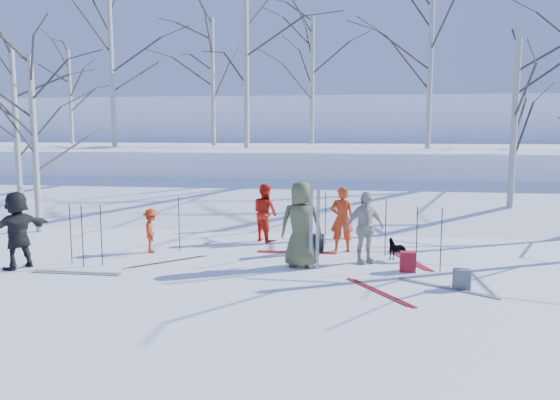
% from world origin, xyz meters
% --- Properties ---
extents(ground, '(120.00, 120.00, 0.00)m').
position_xyz_m(ground, '(0.00, 0.00, 0.00)').
color(ground, white).
rests_on(ground, ground).
extents(snow_ramp, '(70.00, 9.49, 4.12)m').
position_xyz_m(snow_ramp, '(0.00, 7.00, 0.15)').
color(snow_ramp, white).
rests_on(snow_ramp, ground).
extents(snow_plateau, '(70.00, 18.00, 2.20)m').
position_xyz_m(snow_plateau, '(0.00, 17.00, 1.00)').
color(snow_plateau, white).
rests_on(snow_plateau, ground).
extents(far_hill, '(90.00, 30.00, 6.00)m').
position_xyz_m(far_hill, '(0.00, 38.00, 2.00)').
color(far_hill, white).
rests_on(far_hill, ground).
extents(skier_olive_center, '(0.92, 0.62, 1.85)m').
position_xyz_m(skier_olive_center, '(0.61, 0.43, 0.93)').
color(skier_olive_center, '#494E2F').
rests_on(skier_olive_center, ground).
extents(skier_red_north, '(0.58, 0.38, 1.57)m').
position_xyz_m(skier_red_north, '(1.43, 2.10, 0.79)').
color(skier_red_north, red).
rests_on(skier_red_north, ground).
extents(skier_redor_behind, '(0.93, 0.92, 1.52)m').
position_xyz_m(skier_redor_behind, '(-0.62, 3.00, 0.76)').
color(skier_redor_behind, red).
rests_on(skier_redor_behind, ground).
extents(skier_red_seated, '(0.61, 0.78, 1.06)m').
position_xyz_m(skier_red_seated, '(-3.08, 1.29, 0.53)').
color(skier_red_seated, red).
rests_on(skier_red_seated, ground).
extents(skier_cream_east, '(1.00, 0.80, 1.59)m').
position_xyz_m(skier_cream_east, '(1.96, 0.98, 0.80)').
color(skier_cream_east, beige).
rests_on(skier_cream_east, ground).
extents(skier_grey_west, '(1.14, 1.58, 1.65)m').
position_xyz_m(skier_grey_west, '(-5.32, -0.56, 0.83)').
color(skier_grey_west, black).
rests_on(skier_grey_west, ground).
extents(dog, '(0.62, 0.57, 0.49)m').
position_xyz_m(dog, '(2.72, 1.31, 0.25)').
color(dog, black).
rests_on(dog, ground).
extents(upright_ski_left, '(0.09, 0.16, 1.90)m').
position_xyz_m(upright_ski_left, '(0.84, 0.22, 0.95)').
color(upright_ski_left, silver).
rests_on(upright_ski_left, ground).
extents(upright_ski_right, '(0.11, 0.23, 1.89)m').
position_xyz_m(upright_ski_right, '(0.99, 0.21, 0.95)').
color(upright_ski_right, silver).
rests_on(upright_ski_right, ground).
extents(ski_pair_a, '(1.92, 2.08, 0.02)m').
position_xyz_m(ski_pair_a, '(3.48, -0.79, 0.01)').
color(ski_pair_a, silver).
rests_on(ski_pair_a, ground).
extents(ski_pair_b, '(1.95, 2.08, 0.02)m').
position_xyz_m(ski_pair_b, '(2.22, -1.21, 0.01)').
color(ski_pair_b, '#A8181D').
rests_on(ski_pair_b, ground).
extents(ski_pair_c, '(2.10, 2.10, 0.02)m').
position_xyz_m(ski_pair_c, '(-2.37, 0.38, 0.01)').
color(ski_pair_c, silver).
rests_on(ski_pair_c, ground).
extents(ski_pair_d, '(0.22, 1.90, 0.02)m').
position_xyz_m(ski_pair_d, '(-3.89, -0.78, 0.01)').
color(ski_pair_d, silver).
rests_on(ski_pair_d, ground).
extents(ski_pair_e, '(0.38, 1.92, 0.02)m').
position_xyz_m(ski_pair_e, '(0.37, 1.75, 0.01)').
color(ski_pair_e, '#A8181D').
rests_on(ski_pair_e, ground).
extents(ski_pair_f, '(1.49, 2.04, 0.02)m').
position_xyz_m(ski_pair_f, '(2.98, 1.31, 0.01)').
color(ski_pair_f, '#A8181D').
rests_on(ski_pair_f, ground).
extents(ski_pole_a, '(0.02, 0.02, 1.34)m').
position_xyz_m(ski_pole_a, '(-4.02, -0.25, 0.67)').
color(ski_pole_a, black).
rests_on(ski_pole_a, ground).
extents(ski_pole_b, '(0.02, 0.02, 1.34)m').
position_xyz_m(ski_pole_b, '(-2.46, 1.49, 0.67)').
color(ski_pole_b, black).
rests_on(ski_pole_b, ground).
extents(ski_pole_c, '(0.02, 0.02, 1.34)m').
position_xyz_m(ski_pole_c, '(3.04, 0.59, 0.67)').
color(ski_pole_c, black).
rests_on(ski_pole_c, ground).
extents(ski_pole_d, '(0.02, 0.02, 1.34)m').
position_xyz_m(ski_pole_d, '(3.52, 0.44, 0.67)').
color(ski_pole_d, black).
rests_on(ski_pole_d, ground).
extents(ski_pole_e, '(0.02, 0.02, 1.34)m').
position_xyz_m(ski_pole_e, '(2.45, 1.73, 0.67)').
color(ski_pole_e, black).
rests_on(ski_pole_e, ground).
extents(ski_pole_f, '(0.02, 0.02, 1.34)m').
position_xyz_m(ski_pole_f, '(0.55, 2.21, 0.67)').
color(ski_pole_f, black).
rests_on(ski_pole_f, ground).
extents(ski_pole_g, '(0.02, 0.02, 1.34)m').
position_xyz_m(ski_pole_g, '(-4.42, -0.02, 0.67)').
color(ski_pole_g, black).
rests_on(ski_pole_g, ground).
extents(ski_pole_h, '(0.02, 0.02, 1.34)m').
position_xyz_m(ski_pole_h, '(-3.67, -0.09, 0.67)').
color(ski_pole_h, black).
rests_on(ski_pole_h, ground).
extents(ski_pole_i, '(0.02, 0.02, 1.34)m').
position_xyz_m(ski_pole_i, '(0.98, 2.78, 0.67)').
color(ski_pole_i, black).
rests_on(ski_pole_i, ground).
extents(backpack_red, '(0.32, 0.22, 0.42)m').
position_xyz_m(backpack_red, '(2.85, 0.35, 0.21)').
color(backpack_red, maroon).
rests_on(backpack_red, ground).
extents(backpack_grey, '(0.30, 0.20, 0.38)m').
position_xyz_m(backpack_grey, '(3.74, -0.79, 0.19)').
color(backpack_grey, '#55585D').
rests_on(backpack_grey, ground).
extents(backpack_dark, '(0.34, 0.24, 0.40)m').
position_xyz_m(backpack_dark, '(0.83, 2.05, 0.20)').
color(backpack_dark, black).
rests_on(backpack_dark, ground).
extents(birch_plateau_b, '(3.79, 3.79, 4.56)m').
position_xyz_m(birch_plateau_b, '(-12.26, 14.32, 4.48)').
color(birch_plateau_b, silver).
rests_on(birch_plateau_b, snow_plateau).
extents(birch_plateau_c, '(4.84, 4.84, 6.06)m').
position_xyz_m(birch_plateau_c, '(-0.49, 15.37, 5.23)').
color(birch_plateau_c, silver).
rests_on(birch_plateau_c, snow_plateau).
extents(birch_plateau_e, '(4.96, 4.96, 6.23)m').
position_xyz_m(birch_plateau_e, '(4.37, 10.50, 5.31)').
color(birch_plateau_e, silver).
rests_on(birch_plateau_e, snow_plateau).
extents(birch_plateau_f, '(5.26, 5.26, 6.66)m').
position_xyz_m(birch_plateau_f, '(-8.73, 11.48, 5.53)').
color(birch_plateau_f, silver).
rests_on(birch_plateau_f, snow_plateau).
extents(birch_plateau_g, '(4.58, 4.58, 5.68)m').
position_xyz_m(birch_plateau_g, '(-4.83, 13.42, 5.04)').
color(birch_plateau_g, silver).
rests_on(birch_plateau_g, snow_plateau).
extents(birch_plateau_h, '(5.56, 5.56, 7.09)m').
position_xyz_m(birch_plateau_h, '(-2.63, 10.32, 5.75)').
color(birch_plateau_h, silver).
rests_on(birch_plateau_h, snow_plateau).
extents(birch_edge_a, '(4.10, 4.10, 5.00)m').
position_xyz_m(birch_edge_a, '(-7.31, 3.35, 2.50)').
color(birch_edge_a, silver).
rests_on(birch_edge_a, ground).
extents(birch_edge_d, '(4.52, 4.52, 5.60)m').
position_xyz_m(birch_edge_d, '(-9.46, 5.74, 2.80)').
color(birch_edge_d, silver).
rests_on(birch_edge_d, ground).
extents(birch_edge_e, '(4.50, 4.50, 5.57)m').
position_xyz_m(birch_edge_e, '(6.32, 6.12, 2.78)').
color(birch_edge_e, silver).
rests_on(birch_edge_e, ground).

